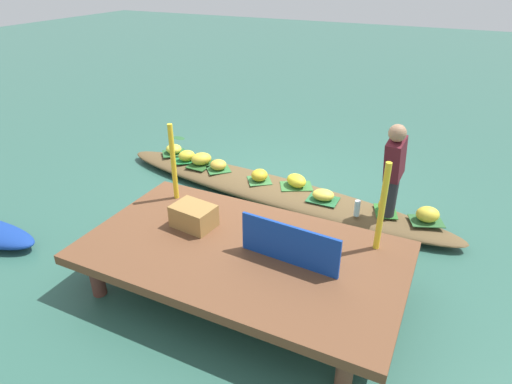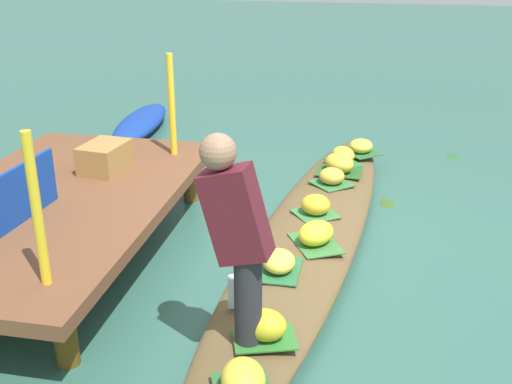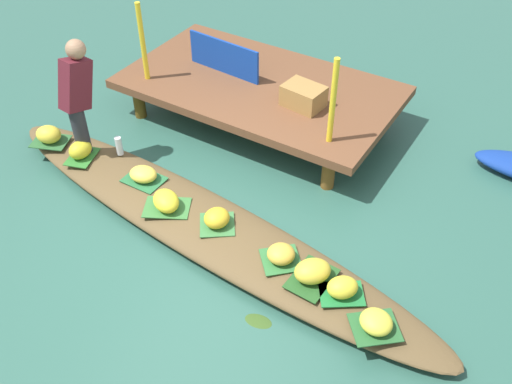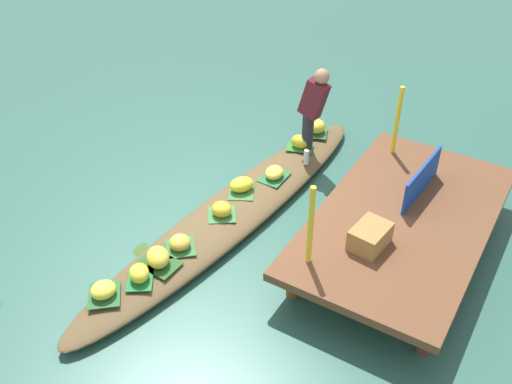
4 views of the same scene
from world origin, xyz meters
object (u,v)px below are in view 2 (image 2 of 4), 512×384
banana_bunch_3 (332,176)px  market_banner (14,198)px  vendor_boat (310,235)px  banana_bunch_2 (279,261)px  banana_bunch_7 (339,163)px  moored_boat (141,123)px  banana_bunch_1 (316,205)px  banana_bunch_0 (361,146)px  banana_bunch_4 (343,155)px  banana_bunch_8 (316,233)px  produce_crate (105,157)px  banana_bunch_6 (243,379)px  water_bottle (233,291)px  vendor_person (237,231)px  banana_bunch_5 (265,325)px

banana_bunch_3 → market_banner: (-1.97, 2.06, 0.42)m
vendor_boat → banana_bunch_2: size_ratio=18.37×
banana_bunch_3 → banana_bunch_7: (0.33, -0.05, 0.02)m
banana_bunch_3 → market_banner: bearing=133.8°
moored_boat → banana_bunch_3: size_ratio=7.36×
banana_bunch_1 → market_banner: size_ratio=0.25×
banana_bunch_0 → banana_bunch_4: banana_bunch_4 is taller
banana_bunch_4 → market_banner: market_banner is taller
banana_bunch_8 → moored_boat: bearing=39.6°
banana_bunch_3 → produce_crate: 2.09m
moored_boat → banana_bunch_7: 3.13m
banana_bunch_1 → banana_bunch_2: banana_bunch_1 is taller
banana_bunch_8 → banana_bunch_2: bearing=155.5°
banana_bunch_0 → banana_bunch_3: (-0.99, 0.23, 0.00)m
produce_crate → banana_bunch_7: bearing=-59.5°
banana_bunch_4 → banana_bunch_6: bearing=176.0°
banana_bunch_7 → produce_crate: (-1.14, 1.94, 0.32)m
banana_bunch_3 → water_bottle: 2.29m
banana_bunch_6 → banana_bunch_8: (1.78, -0.18, -0.01)m
banana_bunch_1 → banana_bunch_8: 0.55m
banana_bunch_7 → banana_bunch_0: bearing=-15.9°
banana_bunch_1 → banana_bunch_2: 1.02m
banana_bunch_1 → banana_bunch_4: (1.35, -0.14, -0.00)m
banana_bunch_2 → banana_bunch_8: banana_bunch_8 is taller
banana_bunch_1 → vendor_person: size_ratio=0.20×
banana_bunch_5 → banana_bunch_8: bearing=-7.1°
banana_bunch_0 → banana_bunch_3: banana_bunch_3 is taller
banana_bunch_2 → vendor_person: (-0.85, 0.10, 0.63)m
banana_bunch_3 → banana_bunch_5: banana_bunch_5 is taller
banana_bunch_0 → banana_bunch_4: size_ratio=1.02×
banana_bunch_2 → banana_bunch_4: size_ratio=1.10×
vendor_person → banana_bunch_2: bearing=-6.8°
vendor_person → banana_bunch_5: bearing=-78.5°
vendor_person → water_bottle: 0.70m
banana_bunch_4 → banana_bunch_8: bearing=177.7°
banana_bunch_5 → banana_bunch_8: size_ratio=0.83×
banana_bunch_6 → banana_bunch_0: bearing=-5.9°
banana_bunch_4 → banana_bunch_3: bearing=174.0°
vendor_boat → water_bottle: water_bottle is taller
produce_crate → water_bottle: bearing=-134.3°
vendor_person → water_bottle: size_ratio=5.89×
banana_bunch_6 → vendor_person: vendor_person is taller
banana_bunch_5 → banana_bunch_1: bearing=-3.0°
vendor_boat → banana_bunch_0: size_ratio=19.94×
banana_bunch_2 → banana_bunch_8: (0.46, -0.21, 0.02)m
moored_boat → banana_bunch_7: banana_bunch_7 is taller
vendor_boat → banana_bunch_1: (0.21, -0.02, 0.19)m
banana_bunch_4 → water_bottle: water_bottle is taller
banana_bunch_0 → banana_bunch_8: size_ratio=0.84×
vendor_person → market_banner: (0.62, 1.73, -0.20)m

